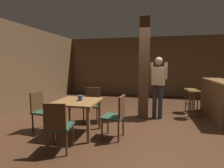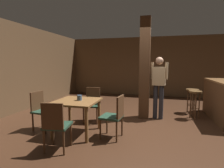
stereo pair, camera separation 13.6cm
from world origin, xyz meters
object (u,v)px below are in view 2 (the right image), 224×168
standing_person (159,83)px  bar_counter (220,100)px  chair_east (115,114)px  napkin_cup (79,98)px  chair_north (92,103)px  chair_west (41,109)px  dining_table (77,106)px  bar_stool_mid (192,95)px  bar_stool_near (195,98)px  chair_south (56,124)px

standing_person → bar_counter: standing_person is taller
chair_east → napkin_cup: bearing=174.7°
chair_north → chair_west: bearing=-135.7°
dining_table → chair_north: 0.88m
dining_table → standing_person: size_ratio=0.53×
chair_east → chair_north: bearing=132.7°
chair_east → bar_stool_mid: 3.08m
napkin_cup → chair_east: bearing=-5.3°
chair_west → standing_person: 3.09m
bar_stool_near → chair_west: bearing=-153.5°
chair_north → bar_stool_mid: chair_north is taller
chair_east → bar_stool_near: bearing=44.6°
chair_north → standing_person: (1.71, 0.65, 0.50)m
chair_east → chair_west: (-1.76, 0.03, 0.00)m
chair_north → chair_east: 1.25m
bar_counter → standing_person: bearing=-168.0°
chair_north → napkin_cup: 0.89m
chair_south → standing_person: (1.73, 2.37, 0.50)m
napkin_cup → standing_person: size_ratio=0.07×
bar_stool_near → napkin_cup: bearing=-146.7°
chair_west → bar_stool_mid: 4.37m
chair_east → standing_person: bearing=61.1°
dining_table → napkin_cup: size_ratio=7.89×
chair_south → bar_stool_mid: size_ratio=1.18×
chair_north → chair_south: 1.72m
bar_stool_near → bar_stool_mid: size_ratio=1.05×
chair_south → bar_stool_near: chair_south is taller
napkin_cup → bar_counter: bearing=29.0°
chair_east → bar_stool_mid: chair_east is taller
dining_table → chair_north: bearing=88.3°
chair_west → bar_counter: (4.26, 1.89, 0.04)m
standing_person → chair_south: bearing=-126.1°
chair_east → dining_table: bearing=176.8°
bar_stool_mid → bar_stool_near: bearing=-92.8°
dining_table → chair_south: bearing=-89.4°
chair_east → bar_counter: size_ratio=0.46×
dining_table → chair_west: bearing=-178.6°
chair_north → bar_counter: 3.49m
chair_south → bar_counter: size_ratio=0.46×
standing_person → chair_west: bearing=-149.6°
dining_table → standing_person: standing_person is taller
chair_north → chair_east: bearing=-47.3°
chair_west → napkin_cup: size_ratio=7.73×
bar_counter → chair_east: bearing=-142.5°
chair_north → bar_counter: bearing=16.6°
napkin_cup → bar_stool_near: (2.68, 1.76, -0.21)m
bar_counter → bar_stool_mid: 0.79m
dining_table → bar_counter: bar_counter is taller
dining_table → chair_west: chair_west is taller
dining_table → bar_stool_mid: size_ratio=1.21×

